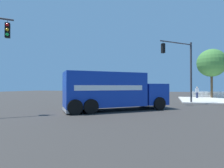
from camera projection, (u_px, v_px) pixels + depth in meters
The scene contains 6 objects.
ground_plane at pixel (102, 109), 14.54m from camera, with size 100.00×100.00×0.00m, color #33302D.
delivery_truck at pixel (113, 91), 13.65m from camera, with size 7.82×7.12×2.88m.
traffic_light_secondary at pixel (182, 62), 18.47m from camera, with size 3.20×2.96×6.46m.
pedestrian_near_corner at pixel (197, 92), 25.71m from camera, with size 0.52×0.30×1.64m.
picket_fence_run at pixel (215, 94), 26.89m from camera, with size 6.76×0.05×0.95m.
shade_tree_near at pixel (212, 63), 26.80m from camera, with size 4.22×4.22×7.38m.
Camera 1 is at (-5.35, 13.57, 1.85)m, focal length 28.24 mm.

